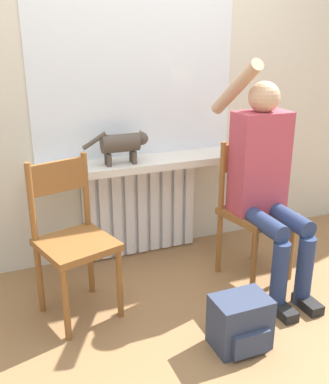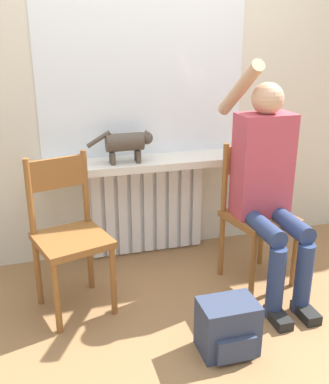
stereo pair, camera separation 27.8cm
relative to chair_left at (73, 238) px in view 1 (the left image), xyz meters
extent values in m
plane|color=olive|center=(0.60, -0.57, -0.48)|extent=(12.00, 12.00, 0.00)
cube|color=beige|center=(0.60, 0.66, 0.87)|extent=(7.00, 0.06, 2.70)
cube|color=white|center=(0.60, 0.59, -0.13)|extent=(0.85, 0.05, 0.69)
cube|color=white|center=(0.23, 0.55, -0.13)|extent=(0.07, 0.03, 0.67)
cube|color=white|center=(0.32, 0.55, -0.13)|extent=(0.07, 0.03, 0.67)
cube|color=white|center=(0.42, 0.55, -0.13)|extent=(0.07, 0.03, 0.67)
cube|color=white|center=(0.51, 0.55, -0.13)|extent=(0.07, 0.03, 0.67)
cube|color=white|center=(0.60, 0.55, -0.13)|extent=(0.07, 0.03, 0.67)
cube|color=white|center=(0.70, 0.55, -0.13)|extent=(0.07, 0.03, 0.67)
cube|color=white|center=(0.79, 0.55, -0.13)|extent=(0.07, 0.03, 0.67)
cube|color=white|center=(0.89, 0.55, -0.13)|extent=(0.07, 0.03, 0.67)
cube|color=white|center=(0.98, 0.55, -0.13)|extent=(0.07, 0.03, 0.67)
cube|color=silver|center=(0.60, 0.48, 0.24)|extent=(1.49, 0.30, 0.05)
cube|color=white|center=(0.60, 0.62, 0.84)|extent=(1.43, 0.01, 1.16)
cube|color=brown|center=(0.01, -0.04, -0.03)|extent=(0.48, 0.48, 0.04)
cylinder|color=brown|center=(-0.10, -0.25, -0.26)|extent=(0.04, 0.04, 0.43)
cylinder|color=brown|center=(0.22, -0.15, -0.26)|extent=(0.04, 0.04, 0.43)
cylinder|color=brown|center=(-0.20, 0.07, -0.26)|extent=(0.04, 0.04, 0.43)
cylinder|color=brown|center=(0.13, 0.17, -0.26)|extent=(0.04, 0.04, 0.43)
cylinder|color=brown|center=(-0.20, 0.07, 0.22)|extent=(0.04, 0.04, 0.45)
cylinder|color=brown|center=(0.13, 0.17, 0.22)|extent=(0.04, 0.04, 0.45)
cube|color=brown|center=(-0.04, 0.12, 0.33)|extent=(0.34, 0.12, 0.18)
cube|color=brown|center=(1.19, -0.04, -0.03)|extent=(0.45, 0.45, 0.04)
cylinder|color=brown|center=(1.06, -0.24, -0.26)|extent=(0.04, 0.04, 0.43)
cylinder|color=brown|center=(1.39, -0.17, -0.26)|extent=(0.04, 0.04, 0.43)
cylinder|color=brown|center=(1.00, 0.09, -0.26)|extent=(0.04, 0.04, 0.43)
cylinder|color=brown|center=(1.33, 0.16, -0.26)|extent=(0.04, 0.04, 0.43)
cylinder|color=brown|center=(1.00, 0.09, 0.22)|extent=(0.04, 0.04, 0.45)
cylinder|color=brown|center=(1.33, 0.16, 0.22)|extent=(0.04, 0.04, 0.45)
cube|color=brown|center=(1.16, 0.13, 0.33)|extent=(0.35, 0.09, 0.18)
cylinder|color=navy|center=(1.10, -0.23, 0.01)|extent=(0.11, 0.42, 0.11)
cylinder|color=navy|center=(1.28, -0.23, 0.01)|extent=(0.11, 0.42, 0.11)
cylinder|color=navy|center=(1.10, -0.44, -0.26)|extent=(0.10, 0.10, 0.44)
cylinder|color=navy|center=(1.28, -0.44, -0.26)|extent=(0.10, 0.10, 0.44)
cube|color=black|center=(1.10, -0.50, -0.45)|extent=(0.09, 0.20, 0.06)
cube|color=black|center=(1.28, -0.50, -0.45)|extent=(0.09, 0.20, 0.06)
cube|color=#B74251|center=(1.19, -0.02, 0.32)|extent=(0.34, 0.20, 0.64)
sphere|color=tan|center=(1.19, -0.02, 0.72)|extent=(0.19, 0.19, 0.19)
cylinder|color=tan|center=(1.08, 0.12, 0.77)|extent=(0.08, 0.50, 0.38)
cylinder|color=#B74251|center=(1.35, -0.06, 0.28)|extent=(0.08, 0.08, 0.52)
cylinder|color=#4C4238|center=(0.42, 0.44, 0.41)|extent=(0.25, 0.12, 0.12)
sphere|color=#4C4238|center=(0.57, 0.44, 0.43)|extent=(0.09, 0.09, 0.09)
cone|color=#4C4238|center=(0.57, 0.42, 0.47)|extent=(0.03, 0.03, 0.03)
cone|color=#4C4238|center=(0.57, 0.46, 0.47)|extent=(0.03, 0.03, 0.03)
cylinder|color=#4C4238|center=(0.51, 0.41, 0.31)|extent=(0.03, 0.03, 0.08)
cylinder|color=#4C4238|center=(0.51, 0.47, 0.31)|extent=(0.03, 0.03, 0.08)
cylinder|color=#4C4238|center=(0.34, 0.41, 0.31)|extent=(0.03, 0.03, 0.08)
cylinder|color=#4C4238|center=(0.34, 0.47, 0.31)|extent=(0.03, 0.03, 0.08)
cylinder|color=#4C4238|center=(0.25, 0.44, 0.44)|extent=(0.16, 0.03, 0.11)
cube|color=#333D56|center=(0.73, -0.63, -0.34)|extent=(0.29, 0.21, 0.28)
cube|color=#333D56|center=(0.73, -0.75, -0.39)|extent=(0.21, 0.03, 0.13)
camera|label=1|loc=(-0.38, -2.32, 1.10)|focal=42.00mm
camera|label=2|loc=(-0.12, -2.41, 1.10)|focal=42.00mm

